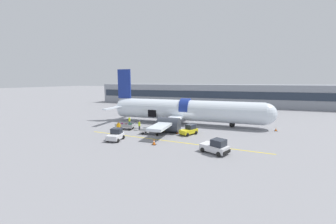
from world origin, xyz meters
The scene contains 15 objects.
ground_plane centered at (0.00, 0.00, 0.00)m, with size 500.00×500.00×0.00m, color gray.
apron_marking_line centered at (-0.06, -8.83, 0.00)m, with size 26.57×2.22×0.01m.
terminal_strip centered at (0.00, 38.77, 3.51)m, with size 81.04×13.02×7.02m.
airplane centered at (-1.13, 3.11, 2.60)m, with size 32.12×26.19×10.65m.
baggage_tug_lead centered at (6.62, -11.56, 0.73)m, with size 3.60×2.90×1.69m.
baggage_tug_mid centered at (1.82, -4.38, 0.66)m, with size 2.66×3.29×1.53m.
baggage_tug_rear centered at (-7.24, -10.85, 0.70)m, with size 2.32×2.87×1.64m.
baggage_cart_loading centered at (-9.36, -4.48, 0.52)m, with size 4.12×2.06×1.03m.
baggage_cart_queued centered at (-3.69, -6.17, 0.49)m, with size 4.31×1.83×1.01m.
ground_crew_loader_a centered at (-10.36, -1.52, 0.84)m, with size 0.50×0.53×1.61m.
ground_crew_loader_b centered at (-9.08, -7.19, 0.95)m, with size 0.60×0.56×1.81m.
ground_crew_driver centered at (-6.80, -4.42, 0.82)m, with size 0.49×0.51×1.56m.
safety_cone_nose centered at (14.97, 2.49, 0.28)m, with size 0.49×0.49×0.60m.
safety_cone_engine_left centered at (-1.32, -11.04, 0.37)m, with size 0.56×0.56×0.78m.
safety_cone_wingtip centered at (-0.07, -4.53, 0.32)m, with size 0.49×0.49×0.69m.
Camera 1 is at (8.95, -34.96, 8.26)m, focal length 22.00 mm.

